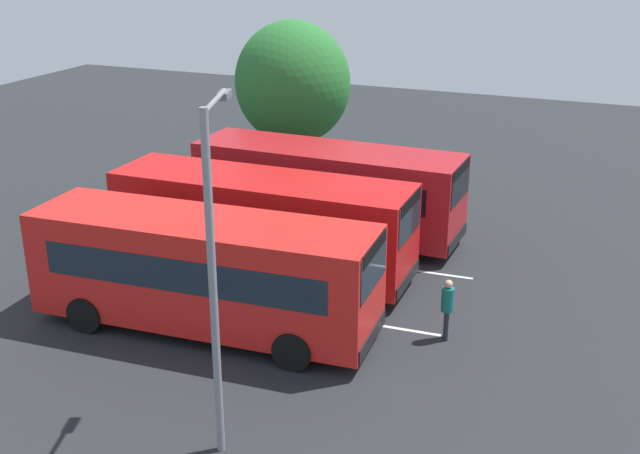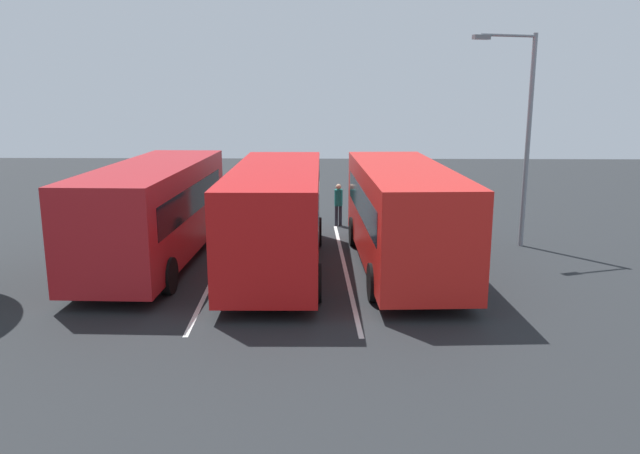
{
  "view_description": "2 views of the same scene",
  "coord_description": "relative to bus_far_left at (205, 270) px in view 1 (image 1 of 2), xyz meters",
  "views": [
    {
      "loc": [
        9.69,
        -19.75,
        9.96
      ],
      "look_at": [
        1.32,
        0.55,
        1.62
      ],
      "focal_mm": 44.78,
      "sensor_mm": 36.0,
      "label": 1
    },
    {
      "loc": [
        -18.19,
        -1.54,
        5.26
      ],
      "look_at": [
        -0.88,
        -1.19,
        1.42
      ],
      "focal_mm": 34.87,
      "sensor_mm": 36.0,
      "label": 2
    }
  ],
  "objects": [
    {
      "name": "depot_tree",
      "position": [
        -3.31,
        12.9,
        2.33
      ],
      "size": [
        4.71,
        4.24,
        6.5
      ],
      "color": "#4C3823",
      "rests_on": "ground"
    },
    {
      "name": "street_lamp",
      "position": [
        2.78,
        -4.19,
        2.38
      ],
      "size": [
        0.89,
        2.24,
        7.03
      ],
      "rotation": [
        0.0,
        0.0,
        1.89
      ],
      "color": "gray",
      "rests_on": "ground"
    },
    {
      "name": "bus_center_left",
      "position": [
        -0.16,
        3.71,
        0.0
      ],
      "size": [
        9.08,
        2.76,
        3.06
      ],
      "rotation": [
        0.0,
        0.0,
        0.02
      ],
      "color": "red",
      "rests_on": "ground"
    },
    {
      "name": "ground_plane",
      "position": [
        0.16,
        3.61,
        -1.69
      ],
      "size": [
        60.02,
        60.02,
        0.0
      ],
      "primitive_type": "plane",
      "color": "#232628"
    },
    {
      "name": "pedestrian",
      "position": [
        5.92,
        1.84,
        -0.72
      ],
      "size": [
        0.39,
        0.39,
        1.65
      ],
      "rotation": [
        0.0,
        0.0,
        3.38
      ],
      "color": "#232833",
      "rests_on": "ground"
    },
    {
      "name": "bus_center_right",
      "position": [
        0.41,
        7.49,
        0.0
      ],
      "size": [
        9.08,
        2.76,
        3.06
      ],
      "rotation": [
        0.0,
        0.0,
        -0.02
      ],
      "color": "#AD191E",
      "rests_on": "ground"
    },
    {
      "name": "lane_stripe_inner_left",
      "position": [
        0.16,
        5.53,
        -1.69
      ],
      "size": [
        11.25,
        0.65,
        0.01
      ],
      "primitive_type": "cube",
      "rotation": [
        0.0,
        0.0,
        0.05
      ],
      "color": "silver",
      "rests_on": "ground"
    },
    {
      "name": "lane_stripe_outer_left",
      "position": [
        0.16,
        1.7,
        -1.69
      ],
      "size": [
        11.25,
        0.65,
        0.01
      ],
      "primitive_type": "cube",
      "rotation": [
        0.0,
        0.0,
        0.05
      ],
      "color": "silver",
      "rests_on": "ground"
    },
    {
      "name": "bus_far_left",
      "position": [
        0.0,
        0.0,
        0.0
      ],
      "size": [
        9.16,
        3.01,
        3.06
      ],
      "rotation": [
        0.0,
        0.0,
        0.06
      ],
      "color": "red",
      "rests_on": "ground"
    }
  ]
}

